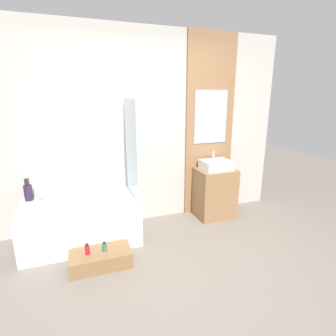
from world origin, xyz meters
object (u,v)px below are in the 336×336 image
(bottle_soap_secondary, at_px, (105,247))
(wooden_step_bench, at_px, (101,259))
(vase_tall_dark, at_px, (28,192))
(bottle_soap_primary, at_px, (87,250))
(vase_round_light, at_px, (42,195))
(bathtub, at_px, (82,222))
(sink, at_px, (216,165))

(bottle_soap_secondary, bearing_deg, wooden_step_bench, 180.00)
(vase_tall_dark, distance_m, bottle_soap_primary, 1.09)
(vase_round_light, xyz_separation_m, bottle_soap_primary, (0.46, -0.81, -0.36))
(bathtub, bearing_deg, vase_round_light, 149.76)
(vase_round_light, bearing_deg, bathtub, -30.24)
(vase_round_light, distance_m, bottle_soap_primary, 1.00)
(sink, height_order, bottle_soap_secondary, sink)
(bathtub, xyz_separation_m, vase_round_light, (-0.43, 0.25, 0.31))
(bathtub, bearing_deg, bottle_soap_secondary, -70.08)
(bottle_soap_primary, distance_m, bottle_soap_secondary, 0.17)
(vase_tall_dark, height_order, vase_round_light, vase_tall_dark)
(bathtub, relative_size, vase_round_light, 13.86)
(vase_tall_dark, xyz_separation_m, bottle_soap_secondary, (0.77, -0.81, -0.43))
(bathtub, relative_size, bottle_soap_primary, 11.30)
(bathtub, distance_m, vase_round_light, 0.59)
(wooden_step_bench, distance_m, vase_tall_dark, 1.22)
(sink, relative_size, vase_tall_dark, 1.52)
(bathtub, distance_m, vase_tall_dark, 0.73)
(bottle_soap_secondary, bearing_deg, bathtub, 109.92)
(vase_tall_dark, bearing_deg, vase_round_light, -0.38)
(wooden_step_bench, height_order, vase_round_light, vase_round_light)
(wooden_step_bench, relative_size, vase_round_light, 6.53)
(bathtub, distance_m, bottle_soap_primary, 0.56)
(sink, relative_size, bottle_soap_secondary, 4.03)
(sink, bearing_deg, vase_round_light, 176.61)
(wooden_step_bench, xyz_separation_m, vase_tall_dark, (-0.73, 0.81, 0.56))
(wooden_step_bench, relative_size, bottle_soap_primary, 5.33)
(bottle_soap_primary, bearing_deg, vase_round_light, 119.58)
(bottle_soap_primary, xyz_separation_m, bottle_soap_secondary, (0.17, 0.00, -0.01))
(wooden_step_bench, distance_m, bottle_soap_primary, 0.19)
(wooden_step_bench, height_order, vase_tall_dark, vase_tall_dark)
(vase_round_light, bearing_deg, wooden_step_bench, -54.09)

